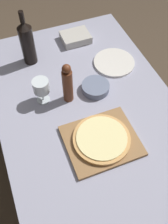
{
  "coord_description": "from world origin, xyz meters",
  "views": [
    {
      "loc": [
        -0.33,
        -0.8,
        1.9
      ],
      "look_at": [
        -0.05,
        -0.07,
        0.84
      ],
      "focal_mm": 42.0,
      "sensor_mm": 36.0,
      "label": 1
    }
  ],
  "objects_px": {
    "pepper_mill": "(68,84)",
    "wine_glass": "(41,87)",
    "wine_bottle": "(27,42)",
    "pizza": "(102,139)",
    "small_bowl": "(96,87)"
  },
  "relations": [
    {
      "from": "pizza",
      "to": "pepper_mill",
      "type": "xyz_separation_m",
      "value": [
        -0.06,
        0.32,
        0.09
      ]
    },
    {
      "from": "pizza",
      "to": "wine_bottle",
      "type": "distance_m",
      "value": 0.72
    },
    {
      "from": "wine_bottle",
      "to": "pepper_mill",
      "type": "height_order",
      "value": "wine_bottle"
    },
    {
      "from": "pepper_mill",
      "to": "wine_glass",
      "type": "bearing_deg",
      "value": 162.36
    },
    {
      "from": "pepper_mill",
      "to": "wine_bottle",
      "type": "bearing_deg",
      "value": 107.62
    },
    {
      "from": "small_bowl",
      "to": "wine_bottle",
      "type": "bearing_deg",
      "value": 127.47
    },
    {
      "from": "pizza",
      "to": "wine_glass",
      "type": "xyz_separation_m",
      "value": [
        -0.19,
        0.36,
        0.08
      ]
    },
    {
      "from": "pizza",
      "to": "small_bowl",
      "type": "xyz_separation_m",
      "value": [
        0.1,
        0.32,
        -0.01
      ]
    },
    {
      "from": "pizza",
      "to": "small_bowl",
      "type": "bearing_deg",
      "value": 72.19
    },
    {
      "from": "wine_bottle",
      "to": "pepper_mill",
      "type": "bearing_deg",
      "value": -72.38
    },
    {
      "from": "wine_bottle",
      "to": "pepper_mill",
      "type": "xyz_separation_m",
      "value": [
        0.12,
        -0.37,
        -0.02
      ]
    },
    {
      "from": "pepper_mill",
      "to": "small_bowl",
      "type": "xyz_separation_m",
      "value": [
        0.16,
        0.0,
        -0.1
      ]
    },
    {
      "from": "wine_glass",
      "to": "small_bowl",
      "type": "relative_size",
      "value": 0.95
    },
    {
      "from": "pepper_mill",
      "to": "wine_glass",
      "type": "relative_size",
      "value": 1.7
    },
    {
      "from": "pepper_mill",
      "to": "wine_glass",
      "type": "height_order",
      "value": "pepper_mill"
    }
  ]
}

